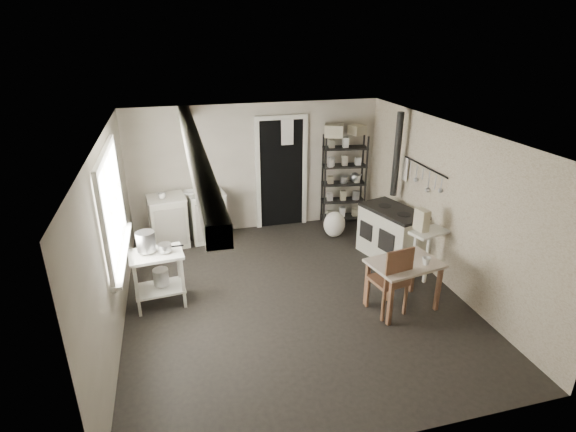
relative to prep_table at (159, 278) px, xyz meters
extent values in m
plane|color=black|center=(1.78, -0.28, -0.40)|extent=(5.00, 5.00, 0.00)
plane|color=beige|center=(1.78, -0.28, 1.90)|extent=(5.00, 5.00, 0.00)
cube|color=#B8AF9D|center=(1.78, 2.22, 0.75)|extent=(4.50, 0.02, 2.30)
cube|color=#B8AF9D|center=(1.78, -2.78, 0.75)|extent=(4.50, 0.02, 2.30)
cube|color=#B8AF9D|center=(-0.47, -0.28, 0.75)|extent=(0.02, 5.00, 2.30)
cube|color=#B8AF9D|center=(4.03, -0.28, 0.75)|extent=(0.02, 5.00, 2.30)
cylinder|color=#B6B6B8|center=(-0.10, 0.03, 0.54)|extent=(0.26, 0.26, 0.26)
cylinder|color=#B6B6B8|center=(0.12, -0.02, 0.45)|extent=(0.22, 0.22, 0.10)
cylinder|color=#B6B6B8|center=(0.03, 0.05, -0.02)|extent=(0.27, 0.27, 0.22)
imported|color=silver|center=(0.56, 1.89, 0.56)|extent=(0.36, 0.36, 0.07)
imported|color=silver|center=(0.10, 1.77, 0.57)|extent=(0.16, 0.16, 0.10)
imported|color=silver|center=(3.10, 1.98, 0.97)|extent=(0.09, 0.09, 0.19)
cube|color=beige|center=(3.13, 1.96, 1.61)|extent=(0.40, 0.38, 0.22)
cube|color=beige|center=(3.60, 2.03, 1.59)|extent=(0.33, 0.32, 0.17)
cube|color=beige|center=(3.62, -0.35, 0.61)|extent=(0.15, 0.22, 0.31)
imported|color=silver|center=(3.33, -1.02, 0.41)|extent=(0.12, 0.12, 0.10)
ellipsoid|color=white|center=(3.02, 1.44, -0.16)|extent=(0.48, 0.44, 0.47)
cylinder|color=silver|center=(3.42, -0.33, -0.33)|extent=(0.15, 0.15, 0.14)
camera|label=1|loc=(0.34, -5.45, 3.06)|focal=28.00mm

